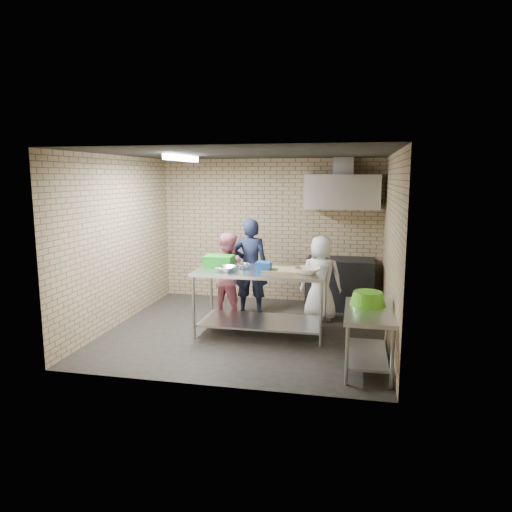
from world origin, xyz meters
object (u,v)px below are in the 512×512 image
(bottle_green, at_px, (368,196))
(man_navy, at_px, (250,266))
(green_crate, at_px, (219,261))
(stove, at_px, (340,283))
(bottle_red, at_px, (346,195))
(side_counter, at_px, (368,339))
(woman_pink, at_px, (227,275))
(blue_tub, at_px, (264,267))
(green_basin, at_px, (368,298))
(woman_white, at_px, (321,278))
(prep_table, at_px, (262,302))

(bottle_green, xyz_separation_m, man_navy, (-1.96, -0.91, -1.18))
(man_navy, bearing_deg, green_crate, 65.86)
(stove, xyz_separation_m, bottle_red, (0.05, 0.24, 1.58))
(side_counter, relative_size, stove, 1.00)
(bottle_red, xyz_separation_m, man_navy, (-1.56, -0.91, -1.20))
(bottle_red, bearing_deg, woman_pink, -148.61)
(bottle_red, bearing_deg, blue_tub, -118.76)
(green_crate, distance_m, bottle_red, 2.77)
(stove, height_order, green_crate, green_crate)
(bottle_green, bearing_deg, bottle_red, 180.00)
(bottle_red, bearing_deg, green_basin, -82.10)
(side_counter, bearing_deg, woman_pink, 141.73)
(blue_tub, relative_size, woman_pink, 0.15)
(stove, distance_m, man_navy, 1.70)
(side_counter, xyz_separation_m, bottle_red, (-0.40, 2.99, 1.65))
(side_counter, height_order, green_basin, green_basin)
(woman_pink, bearing_deg, stove, -139.40)
(stove, xyz_separation_m, man_navy, (-1.51, -0.67, 0.38))
(side_counter, bearing_deg, woman_white, 110.94)
(stove, distance_m, blue_tub, 2.17)
(blue_tub, distance_m, woman_white, 1.29)
(side_counter, relative_size, green_basin, 2.61)
(green_basin, bearing_deg, side_counter, -85.43)
(green_crate, relative_size, blue_tub, 2.00)
(blue_tub, relative_size, bottle_green, 1.45)
(side_counter, relative_size, blue_tub, 5.51)
(bottle_green, xyz_separation_m, woman_pink, (-2.31, -1.17, -1.29))
(stove, height_order, man_navy, man_navy)
(stove, distance_m, green_basin, 2.57)
(green_basin, bearing_deg, woman_white, 113.14)
(blue_tub, bearing_deg, woman_white, 51.68)
(green_crate, height_order, blue_tub, green_crate)
(prep_table, relative_size, man_navy, 1.18)
(bottle_green, height_order, woman_white, bottle_green)
(prep_table, height_order, man_navy, man_navy)
(stove, bearing_deg, green_basin, -80.24)
(stove, distance_m, bottle_red, 1.60)
(green_crate, bearing_deg, stove, 40.87)
(green_basin, distance_m, bottle_green, 2.98)
(stove, relative_size, green_crate, 2.75)
(green_crate, bearing_deg, side_counter, -27.54)
(woman_pink, bearing_deg, bottle_red, -134.47)
(man_navy, bearing_deg, blue_tub, 106.37)
(man_navy, bearing_deg, prep_table, 105.90)
(prep_table, xyz_separation_m, bottle_red, (1.16, 1.93, 1.54))
(man_navy, bearing_deg, woman_white, 167.99)
(man_navy, bearing_deg, side_counter, 127.83)
(stove, relative_size, bottle_red, 6.67)
(side_counter, distance_m, bottle_green, 3.41)
(stove, distance_m, woman_pink, 2.10)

